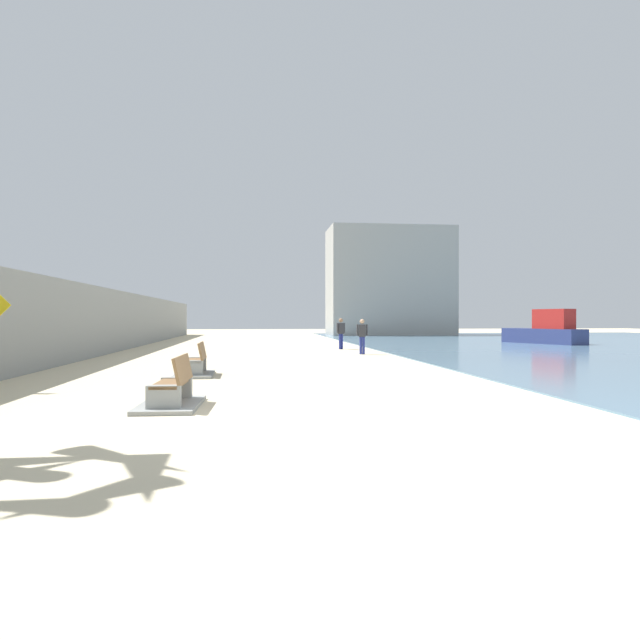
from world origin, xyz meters
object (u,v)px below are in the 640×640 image
object	(u,v)px
boat_outer	(546,331)
bench_far	(195,368)
bench_near	(172,395)
person_standing	(362,334)
person_walking	(341,331)

from	to	relation	value
boat_outer	bench_far	bearing A→B (deg)	-138.46
bench_near	bench_far	bearing A→B (deg)	91.54
bench_near	person_standing	bearing A→B (deg)	66.68
person_standing	boat_outer	distance (m)	16.41
person_standing	boat_outer	bearing A→B (deg)	33.05
person_walking	boat_outer	distance (m)	14.77
bench_far	person_walking	distance (m)	15.11
person_walking	bench_near	bearing A→B (deg)	-107.59
person_standing	boat_outer	xyz separation A→B (m)	(13.75, 8.95, -0.11)
person_walking	boat_outer	xyz separation A→B (m)	(14.07, 4.49, -0.14)
bench_near	person_walking	xyz separation A→B (m)	(6.24, 19.70, 0.74)
bench_far	person_standing	distance (m)	11.42
person_walking	boat_outer	bearing A→B (deg)	17.68
bench_far	person_standing	bearing A→B (deg)	53.81
bench_near	person_walking	size ratio (longest dim) A/B	1.27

